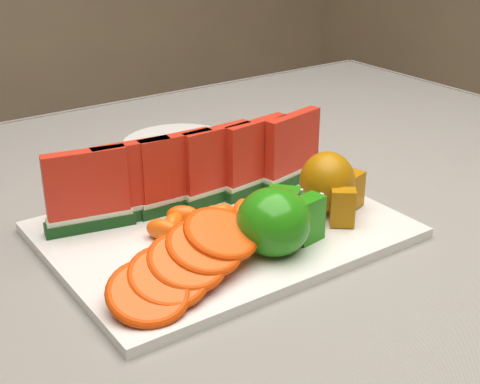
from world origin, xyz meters
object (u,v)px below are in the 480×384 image
at_px(platter, 222,230).
at_px(pear_cluster, 330,184).
at_px(apple_cluster, 278,221).
at_px(side_plate, 179,144).

distance_m(platter, pear_cluster, 0.14).
xyz_separation_m(apple_cluster, pear_cluster, (0.11, 0.03, 0.01)).
bearing_deg(pear_cluster, platter, 160.70).
bearing_deg(platter, apple_cluster, -74.45).
bearing_deg(side_plate, pear_cluster, -86.80).
height_order(platter, side_plate, platter).
bearing_deg(apple_cluster, platter, 105.55).
bearing_deg(apple_cluster, pear_cluster, 17.44).
relative_size(platter, side_plate, 1.93).
bearing_deg(apple_cluster, side_plate, 76.67).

